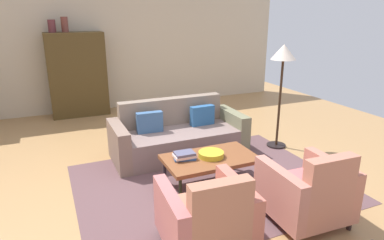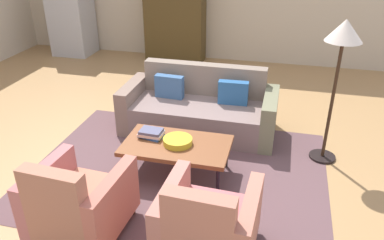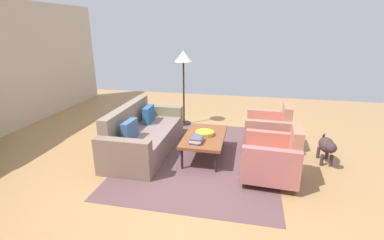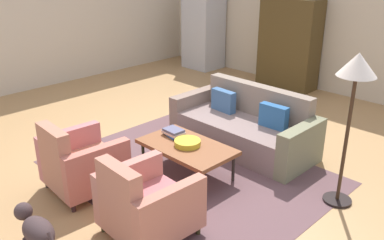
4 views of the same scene
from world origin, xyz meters
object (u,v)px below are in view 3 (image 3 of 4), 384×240
Objects in this scene: book_stack at (197,140)px; dog at (327,146)px; coffee_table at (204,137)px; armchair_left at (275,160)px; armchair_right at (271,132)px; couch at (142,136)px; floor_lamp at (183,63)px; fruit_bowl at (205,133)px.

book_stack reaches higher than dog.
coffee_table is 1.31m from armchair_left.
book_stack is at bearing 129.03° from armchair_right.
floor_lamp is at bearing 166.10° from couch.
fruit_bowl is at bearing -85.15° from dog.
book_stack reaches higher than fruit_bowl.
armchair_right reaches higher than book_stack.
book_stack reaches higher than coffee_table.
couch is 1.19m from coffee_table.
armchair_left is 1.20m from armchair_right.
couch is 2.39× the size of armchair_right.
couch is at bearing 166.06° from floor_lamp.
couch is 2.39× the size of armchair_left.
armchair_right is (0.60, -1.17, -0.03)m from coffee_table.
dog is at bearing -76.92° from book_stack.
coffee_table is at bearing -84.78° from dog.
floor_lamp is (2.27, 1.94, 1.10)m from armchair_left.
armchair_left reaches higher than fruit_bowl.
coffee_table is at bearing 90.03° from couch.
dog is at bearing 93.05° from couch.
coffee_table is at bearing 119.55° from armchair_right.
book_stack is at bearing 80.88° from armchair_left.
floor_lamp is (1.07, 1.94, 1.10)m from armchair_right.
dog is at bearing -112.90° from armchair_right.
armchair_left reaches higher than dog.
fruit_bowl is 0.46× the size of dog.
couch is at bearing -86.50° from dog.
couch is 1.17m from book_stack.
book_stack is at bearing -160.73° from floor_lamp.
dog is (0.78, -0.90, -0.03)m from armchair_left.
coffee_table is at bearing 66.06° from armchair_left.
armchair_right is at bearing 3.43° from armchair_left.
armchair_left reaches higher than book_stack.
couch is 2.43m from armchair_right.
armchair_right is at bearing -118.78° from floor_lamp.
floor_lamp reaches higher than fruit_bowl.
couch reaches higher than book_stack.
armchair_left is (-0.60, -2.35, 0.06)m from couch.
armchair_left is (-0.60, -1.17, -0.03)m from coffee_table.
armchair_right is 2.67× the size of fruit_bowl.
floor_lamp reaches higher than book_stack.
dog is (-1.49, -2.84, -1.13)m from floor_lamp.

